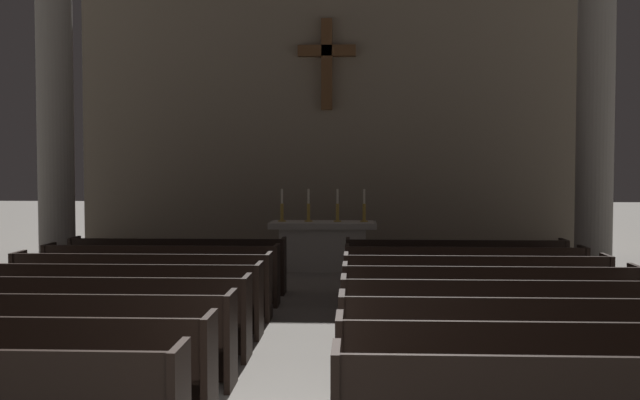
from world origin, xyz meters
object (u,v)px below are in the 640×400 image
Objects in this scene: pew_right_row_4 at (507,320)px; pew_right_row_5 at (489,302)px; pew_left_row_7 at (162,275)px; pew_right_row_8 at (455,267)px; column_right_second at (596,98)px; candlestick_inner_right at (337,211)px; pew_left_row_6 at (142,286)px; pew_right_row_3 at (529,343)px; pew_right_row_2 at (559,375)px; candlestick_outer_right at (364,211)px; altar at (323,245)px; candlestick_outer_left at (282,211)px; pew_right_row_6 at (476,288)px; pew_left_row_5 at (118,299)px; candlestick_inner_left at (308,211)px; pew_left_row_4 at (88,316)px; column_left_second at (55,100)px; pew_left_row_3 at (50,338)px; pew_right_row_7 at (464,277)px; pew_left_row_8 at (178,265)px.

pew_right_row_4 is 1.00× the size of pew_right_row_5.
pew_right_row_8 is at bearing 13.29° from pew_left_row_7.
candlestick_inner_right is (-4.93, 0.92, -2.23)m from column_right_second.
pew_left_row_6 is 5.74m from pew_right_row_3.
candlestick_outer_right reaches higher than pew_right_row_2.
candlestick_outer_left is at bearing 180.00° from altar.
pew_right_row_6 is 1.66× the size of altar.
pew_right_row_3 is 1.00× the size of pew_right_row_8.
pew_right_row_3 is (4.68, -2.21, 0.00)m from pew_left_row_5.
pew_left_row_4 is at bearing -105.43° from candlestick_inner_left.
pew_right_row_3 is 11.12m from column_left_second.
pew_right_row_5 is at bearing -63.09° from candlestick_outer_left.
pew_right_row_8 is at bearing 90.00° from pew_right_row_3.
pew_left_row_5 is (0.00, 2.21, 0.00)m from pew_left_row_3.
candlestick_inner_left reaches higher than pew_right_row_6.
pew_left_row_6 is at bearing -166.71° from pew_right_row_7.
pew_right_row_5 is 6.71m from altar.
column_right_second is (7.57, 7.58, 2.98)m from pew_left_row_3.
pew_left_row_3 is 1.00× the size of pew_right_row_8.
pew_left_row_3 is 1.11m from pew_left_row_4.
column_right_second is at bearing 61.68° from pew_right_row_5.
pew_right_row_3 is at bearing -110.88° from column_right_second.
candlestick_inner_left is at bearing 74.57° from pew_left_row_4.
candlestick_outer_right reaches higher than pew_right_row_8.
candlestick_outer_right is at bearing 0.00° from candlestick_outer_left.
candlestick_inner_left is (-2.64, 2.97, 0.75)m from pew_right_row_8.
pew_right_row_4 is (4.68, -4.43, 0.00)m from pew_left_row_8.
pew_left_row_3 is 1.00× the size of pew_right_row_7.
pew_left_row_7 and pew_right_row_7 have the same top height.
pew_right_row_6 is (4.68, 2.21, 0.00)m from pew_left_row_4.
pew_left_row_4 is 5.41× the size of candlestick_inner_left.
pew_left_row_5 is 5.74m from pew_right_row_2.
pew_left_row_8 is 5.18m from pew_right_row_6.
pew_right_row_2 is 5.41× the size of candlestick_outer_left.
pew_left_row_8 is 3.68m from candlestick_inner_left.
pew_right_row_2 is 9.89m from altar.
column_right_second is at bearing 55.83° from pew_right_row_6.
pew_right_row_6 is 6.13m from candlestick_outer_left.
candlestick_inner_left is 1.15m from candlestick_outer_right.
pew_right_row_4 is at bearing -78.60° from candlestick_outer_right.
pew_left_row_5 is at bearing -166.71° from pew_right_row_6.
pew_right_row_2 is 1.00× the size of pew_right_row_8.
pew_right_row_3 is at bearing -90.00° from pew_right_row_5.
pew_left_row_3 is 1.66× the size of altar.
pew_left_row_5 is 6.51m from candlestick_outer_left.
candlestick_outer_left is at bearing 180.00° from candlestick_inner_left.
pew_right_row_7 is at bearing -90.00° from pew_right_row_8.
candlestick_inner_right is (-2.04, 6.29, 0.75)m from pew_right_row_5.
pew_left_row_4 is 1.66× the size of altar.
candlestick_outer_left reaches higher than pew_left_row_8.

